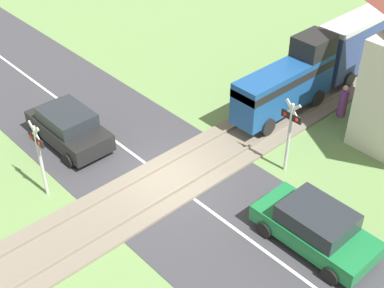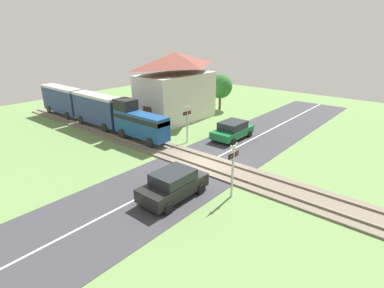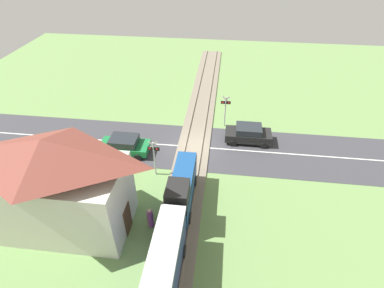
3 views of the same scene
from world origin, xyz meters
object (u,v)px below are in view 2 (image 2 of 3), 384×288
Objects in this scene: crossing_signal_east_approach at (187,119)px; pedestrian_by_station at (141,125)px; crossing_signal_west_approach at (233,163)px; car_far_side at (233,130)px; train at (94,108)px; station_building at (176,88)px; car_near_crossing at (173,184)px.

pedestrian_by_station is (-0.77, 4.90, -1.32)m from crossing_signal_east_approach.
crossing_signal_east_approach is (5.07, 7.65, 0.00)m from crossing_signal_west_approach.
pedestrian_by_station is (-3.94, 7.29, -0.08)m from car_far_side.
station_building reaches higher than train.
crossing_signal_west_approach is (-8.24, -5.26, 1.24)m from car_far_side.
car_near_crossing is at bearing -122.45° from pedestrian_by_station.
crossing_signal_west_approach is 1.00× the size of crossing_signal_east_approach.
car_near_crossing is 10.80m from car_far_side.
car_far_side is at bearing 32.59° from crossing_signal_west_approach.
car_near_crossing is (-4.70, -14.66, -1.06)m from train.
car_near_crossing reaches higher than pedestrian_by_station.
pedestrian_by_station is at bearing -174.73° from station_building.
car_far_side is 1.30× the size of crossing_signal_west_approach.
crossing_signal_east_approach is 5.13m from pedestrian_by_station.
station_building is (1.32, 7.77, 2.52)m from car_far_side.
crossing_signal_west_approach reaches higher than car_far_side.
car_far_side is 2.64× the size of pedestrian_by_station.
train is at bearing 81.54° from crossing_signal_west_approach.
train is 8.21m from station_building.
crossing_signal_west_approach is at bearing -108.89° from pedestrian_by_station.
pedestrian_by_station is (4.29, 12.55, -1.32)m from crossing_signal_west_approach.
crossing_signal_east_approach is (-3.17, 2.38, 1.24)m from car_far_side.
car_far_side is at bearing -99.66° from station_building.
car_far_side is at bearing 15.47° from car_near_crossing.
car_near_crossing is 9.03m from crossing_signal_east_approach.
crossing_signal_west_approach is 9.18m from crossing_signal_east_approach.
train is 4.54× the size of car_near_crossing.
train is at bearing 105.09° from crossing_signal_east_approach.
crossing_signal_west_approach is 16.22m from station_building.
car_near_crossing is 1.27× the size of crossing_signal_west_approach.
crossing_signal_east_approach reaches higher than pedestrian_by_station.
train is at bearing 150.30° from station_building.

